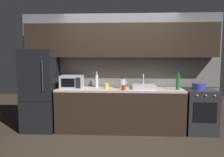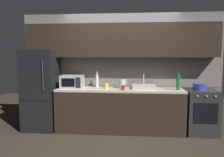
# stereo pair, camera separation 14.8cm
# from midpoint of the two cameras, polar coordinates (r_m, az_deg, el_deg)

# --- Properties ---
(ground_plane) EXTENTS (10.00, 10.00, 0.00)m
(ground_plane) POSITION_cam_midpoint_polar(r_m,az_deg,el_deg) (3.88, 0.57, -18.04)
(ground_plane) COLOR #2D261E
(back_wall) EXTENTS (4.36, 0.44, 2.50)m
(back_wall) POSITION_cam_midpoint_polar(r_m,az_deg,el_deg) (4.74, 1.25, 5.64)
(back_wall) COLOR slate
(back_wall) RESTS_ON ground
(counter_run) EXTENTS (2.62, 0.60, 0.90)m
(counter_run) POSITION_cam_midpoint_polar(r_m,az_deg,el_deg) (4.58, 1.09, -8.26)
(counter_run) COLOR black
(counter_run) RESTS_ON ground
(refrigerator) EXTENTS (0.68, 0.69, 1.71)m
(refrigerator) POSITION_cam_midpoint_polar(r_m,az_deg,el_deg) (4.86, -19.25, -2.92)
(refrigerator) COLOR black
(refrigerator) RESTS_ON ground
(oven_range) EXTENTS (0.60, 0.62, 0.90)m
(oven_range) POSITION_cam_midpoint_polar(r_m,az_deg,el_deg) (4.82, 21.31, -7.97)
(oven_range) COLOR #232326
(oven_range) RESTS_ON ground
(microwave) EXTENTS (0.46, 0.35, 0.27)m
(microwave) POSITION_cam_midpoint_polar(r_m,az_deg,el_deg) (4.64, -11.45, -0.85)
(microwave) COLOR #A8AAAF
(microwave) RESTS_ON counter_run
(sink_basin) EXTENTS (0.48, 0.38, 0.30)m
(sink_basin) POSITION_cam_midpoint_polar(r_m,az_deg,el_deg) (4.53, 7.47, -2.15)
(sink_basin) COLOR #ADAFB5
(sink_basin) RESTS_ON counter_run
(kettle) EXTENTS (0.17, 0.13, 0.22)m
(kettle) POSITION_cam_midpoint_polar(r_m,az_deg,el_deg) (4.51, 1.78, -1.39)
(kettle) COLOR #B7BABF
(kettle) RESTS_ON counter_run
(wine_bottle_clear) EXTENTS (0.07, 0.07, 0.34)m
(wine_bottle_clear) POSITION_cam_midpoint_polar(r_m,az_deg,el_deg) (4.71, -4.97, -0.59)
(wine_bottle_clear) COLOR silver
(wine_bottle_clear) RESTS_ON counter_run
(wine_bottle_green) EXTENTS (0.08, 0.08, 0.37)m
(wine_bottle_green) POSITION_cam_midpoint_polar(r_m,az_deg,el_deg) (4.51, 16.13, -0.90)
(wine_bottle_green) COLOR #1E6B2D
(wine_bottle_green) RESTS_ON counter_run
(mug_yellow) EXTENTS (0.09, 0.09, 0.11)m
(mug_yellow) POSITION_cam_midpoint_polar(r_m,az_deg,el_deg) (4.52, -2.45, -1.96)
(mug_yellow) COLOR gold
(mug_yellow) RESTS_ON counter_run
(mug_red) EXTENTS (0.08, 0.08, 0.10)m
(mug_red) POSITION_cam_midpoint_polar(r_m,az_deg,el_deg) (4.29, 2.08, -2.46)
(mug_red) COLOR #A82323
(mug_red) RESTS_ON counter_run
(cooking_pot) EXTENTS (0.27, 0.27, 0.13)m
(cooking_pot) POSITION_cam_midpoint_polar(r_m,az_deg,el_deg) (4.71, 21.09, -1.92)
(cooking_pot) COLOR #333899
(cooking_pot) RESTS_ON oven_range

